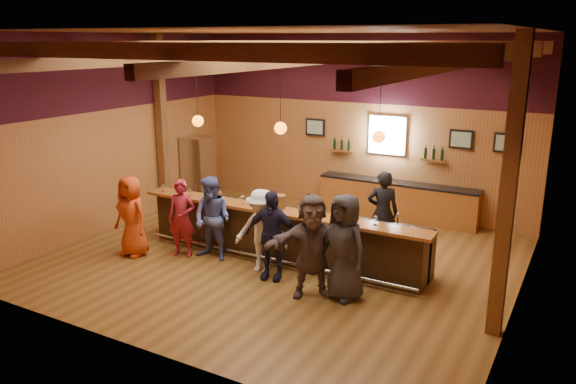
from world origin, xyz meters
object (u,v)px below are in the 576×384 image
(customer_white, at_px, (262,231))
(back_bar_cabinet, at_px, (397,200))
(customer_denim, at_px, (212,219))
(bar_counter, at_px, (285,233))
(customer_brown, at_px, (312,246))
(bartender, at_px, (383,212))
(bottle_a, at_px, (311,206))
(ice_bucket, at_px, (280,202))
(customer_orange, at_px, (132,216))
(stainless_fridge, at_px, (198,169))
(customer_redvest, at_px, (182,218))
(customer_navy, at_px, (271,235))
(customer_dark, at_px, (344,247))

(customer_white, bearing_deg, back_bar_cabinet, 62.82)
(customer_denim, bearing_deg, bar_counter, 34.94)
(customer_brown, bearing_deg, bartender, 47.19)
(bottle_a, bearing_deg, customer_denim, -161.87)
(ice_bucket, xyz_separation_m, bottle_a, (0.68, 0.01, 0.01))
(customer_brown, relative_size, bartender, 1.04)
(customer_white, distance_m, bottle_a, 1.06)
(bar_counter, relative_size, customer_denim, 3.66)
(customer_orange, height_order, bottle_a, customer_orange)
(stainless_fridge, bearing_deg, ice_bucket, -32.85)
(customer_orange, bearing_deg, bottle_a, 24.40)
(customer_redvest, height_order, customer_navy, customer_navy)
(ice_bucket, bearing_deg, customer_navy, -70.43)
(customer_navy, distance_m, bottle_a, 1.03)
(customer_redvest, xyz_separation_m, bartender, (3.54, 2.16, 0.07))
(back_bar_cabinet, distance_m, customer_dark, 4.80)
(stainless_fridge, distance_m, customer_brown, 6.61)
(customer_denim, distance_m, bottle_a, 2.04)
(stainless_fridge, relative_size, customer_dark, 0.96)
(bottle_a, bearing_deg, bar_counter, 163.74)
(back_bar_cabinet, distance_m, customer_navy, 4.74)
(customer_denim, relative_size, bottle_a, 4.74)
(bartender, bearing_deg, customer_redvest, 8.80)
(customer_orange, height_order, customer_white, customer_orange)
(customer_orange, bearing_deg, back_bar_cabinet, 56.18)
(customer_dark, bearing_deg, customer_redvest, -165.02)
(customer_orange, bearing_deg, bar_counter, 31.91)
(bar_counter, xyz_separation_m, bottle_a, (0.68, -0.20, 0.73))
(customer_orange, xyz_separation_m, bartender, (4.47, 2.63, 0.04))
(stainless_fridge, relative_size, customer_denim, 1.05)
(customer_redvest, bearing_deg, customer_brown, -21.68)
(customer_dark, bearing_deg, customer_orange, -158.59)
(customer_white, bearing_deg, customer_dark, -21.22)
(customer_redvest, distance_m, bottle_a, 2.72)
(customer_orange, relative_size, customer_brown, 0.92)
(stainless_fridge, height_order, customer_denim, stainless_fridge)
(back_bar_cabinet, bearing_deg, customer_white, -105.32)
(back_bar_cabinet, relative_size, ice_bucket, 15.22)
(customer_navy, distance_m, bartender, 2.63)
(bar_counter, xyz_separation_m, customer_redvest, (-1.89, -0.97, 0.29))
(bar_counter, xyz_separation_m, bartender, (1.66, 1.19, 0.36))
(bar_counter, height_order, stainless_fridge, stainless_fridge)
(customer_denim, distance_m, customer_white, 1.19)
(customer_brown, distance_m, ice_bucket, 1.75)
(customer_orange, xyz_separation_m, customer_brown, (4.11, 0.10, 0.07))
(customer_white, height_order, ice_bucket, customer_white)
(bartender, bearing_deg, bar_counter, 13.09)
(customer_navy, height_order, bottle_a, customer_navy)
(customer_orange, bearing_deg, stainless_fridge, 113.21)
(customer_dark, height_order, bottle_a, customer_dark)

